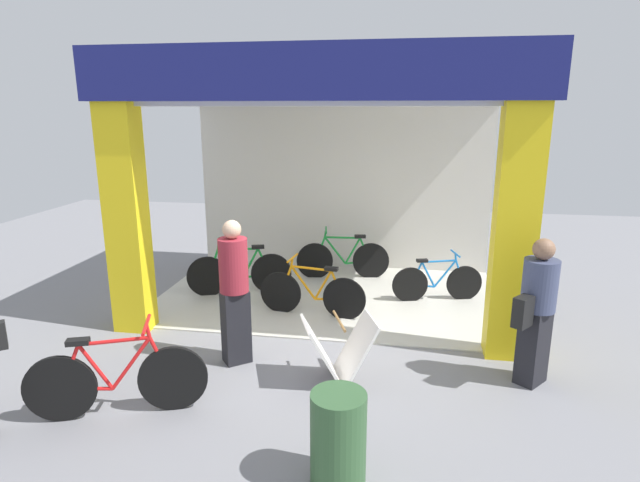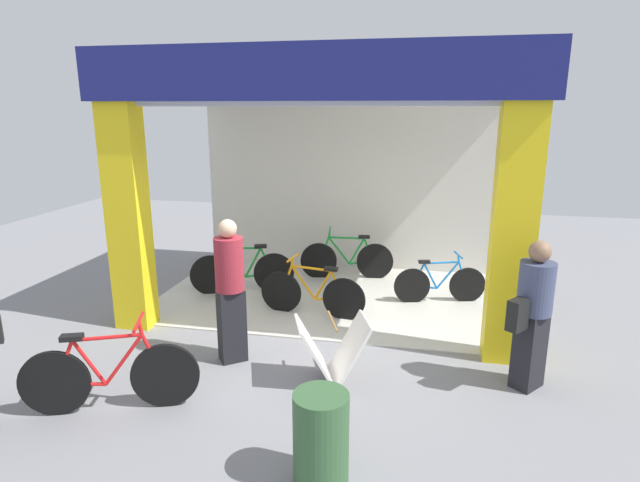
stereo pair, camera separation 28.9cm
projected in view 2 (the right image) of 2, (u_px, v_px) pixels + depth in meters
The scene contains 11 objects.
ground_plane at pixel (307, 340), 6.92m from camera, with size 18.87×18.87×0.00m, color gray.
shop_facade at pixel (332, 174), 8.07m from camera, with size 5.63×3.71×3.73m.
bicycle_inside_0 at pixel (347, 259), 9.32m from camera, with size 1.65×0.45×0.91m.
bicycle_inside_1 at pixel (312, 293), 7.64m from camera, with size 1.61×0.44×0.89m.
bicycle_inside_2 at pixel (243, 272), 8.57m from camera, with size 1.63×0.62×0.94m.
bicycle_inside_3 at pixel (439, 284), 8.16m from camera, with size 1.42×0.46×0.80m.
bicycle_parked_0 at pixel (110, 376), 5.23m from camera, with size 1.67×0.67×0.97m.
sandwich_board_sign at pixel (332, 350), 5.82m from camera, with size 0.94×0.80×0.74m.
pedestrian_0 at pixel (532, 313), 5.56m from camera, with size 0.59×0.63×1.67m.
pedestrian_1 at pixel (230, 289), 6.17m from camera, with size 0.48×0.48×1.76m.
trash_bin at pixel (321, 439), 4.21m from camera, with size 0.46×0.46×0.80m, color #335933.
Camera 2 is at (1.46, -6.20, 3.01)m, focal length 29.17 mm.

